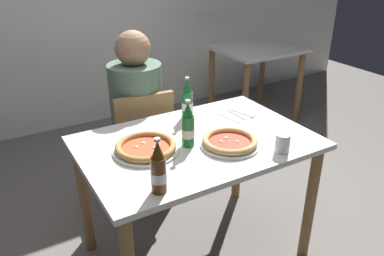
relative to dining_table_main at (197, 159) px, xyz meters
name	(u,v)px	position (x,y,z in m)	size (l,w,h in m)	color
ground_plane	(196,250)	(0.00, 0.00, -0.64)	(8.00, 8.00, 0.00)	slate
dining_table_main	(197,159)	(0.00, 0.00, 0.00)	(1.20, 0.80, 0.75)	silver
chair_behind_table	(141,142)	(-0.07, 0.61, -0.15)	(0.43, 0.43, 0.85)	olive
diner_seated	(138,125)	(-0.06, 0.66, -0.05)	(0.34, 0.34, 1.21)	#2D3342
dining_table_background	(256,63)	(1.54, 1.41, -0.04)	(0.80, 0.70, 0.75)	silver
pizza_margherita_near	(146,148)	(-0.28, 0.02, 0.13)	(0.33, 0.33, 0.04)	white
pizza_marinara_far	(230,142)	(0.11, -0.14, 0.14)	(0.30, 0.30, 0.04)	white
beer_bottle_left	(158,170)	(-0.37, -0.31, 0.22)	(0.07, 0.07, 0.25)	#512D0F
beer_bottle_center	(188,127)	(-0.07, -0.03, 0.22)	(0.07, 0.07, 0.25)	#196B2D
beer_bottle_right	(187,101)	(0.10, 0.28, 0.22)	(0.07, 0.07, 0.25)	#196B2D
napkin_with_cutlery	(238,114)	(0.39, 0.16, 0.12)	(0.20, 0.20, 0.01)	white
paper_cup	(283,143)	(0.30, -0.31, 0.16)	(0.07, 0.07, 0.10)	white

